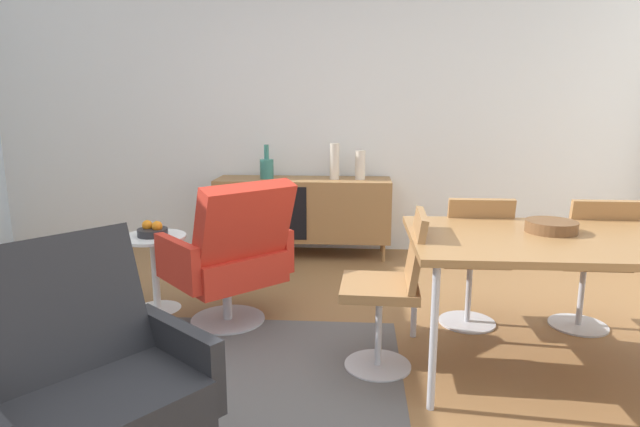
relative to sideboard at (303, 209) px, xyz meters
name	(u,v)px	position (x,y,z in m)	size (l,w,h in m)	color
ground_plane	(280,380)	(0.11, -2.30, -0.44)	(8.32, 8.32, 0.00)	olive
wall_back	(318,103)	(0.11, 0.30, 0.96)	(6.80, 0.12, 2.80)	silver
sideboard	(303,209)	(0.00, 0.00, 0.00)	(1.60, 0.45, 0.72)	olive
vase_cobalt	(335,161)	(0.29, 0.00, 0.44)	(0.09, 0.09, 0.33)	beige
vase_sculptural_dark	(267,168)	(-0.33, 0.00, 0.38)	(0.12, 0.12, 0.31)	#337266
vase_ceramic_small	(360,165)	(0.52, 0.00, 0.41)	(0.09, 0.09, 0.26)	beige
dining_table	(571,245)	(1.57, -2.12, 0.26)	(1.60, 0.90, 0.74)	olive
wooden_bowl_on_table	(551,226)	(1.50, -2.02, 0.33)	(0.26, 0.26, 0.06)	brown
dining_chair_near_window	(391,284)	(0.68, -2.12, 0.03)	(0.44, 0.42, 0.86)	#9E7042
dining_chair_back_left	(473,256)	(1.22, -1.56, 0.03)	(0.40, 0.42, 0.86)	#9E7042
dining_chair_back_right	(590,258)	(1.92, -1.56, 0.03)	(0.40, 0.43, 0.86)	#9E7042
lounge_chair_red	(231,254)	(-0.29, -1.62, 0.03)	(0.91, 0.91, 0.95)	red
armchair_black_shell	(82,383)	(-0.43, -3.19, 0.03)	(0.90, 0.91, 0.95)	#262628
side_table_round	(155,264)	(-0.88, -1.40, -0.12)	(0.44, 0.44, 0.52)	white
fruit_bowl	(152,231)	(-0.88, -1.40, 0.12)	(0.20, 0.20, 0.11)	#262628
area_rug	(185,386)	(-0.36, -2.40, -0.44)	(2.20, 1.70, 0.01)	#595654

